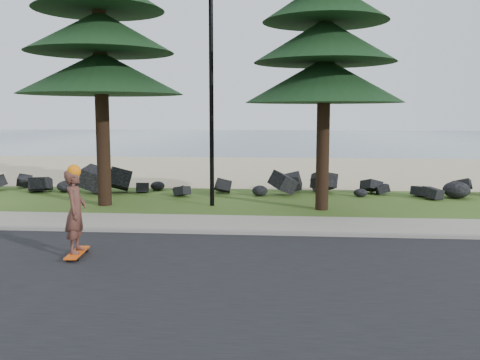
{
  "coord_description": "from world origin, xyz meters",
  "views": [
    {
      "loc": [
        2.38,
        -13.76,
        2.99
      ],
      "look_at": [
        1.19,
        0.0,
        1.25
      ],
      "focal_mm": 40.0,
      "sensor_mm": 36.0,
      "label": 1
    }
  ],
  "objects": [
    {
      "name": "ground",
      "position": [
        0.0,
        0.0,
        0.0
      ],
      "size": [
        160.0,
        160.0,
        0.0
      ],
      "primitive_type": "plane",
      "color": "#35541A",
      "rests_on": "ground"
    },
    {
      "name": "road",
      "position": [
        0.0,
        -4.5,
        0.01
      ],
      "size": [
        160.0,
        7.0,
        0.02
      ],
      "primitive_type": "cube",
      "color": "black",
      "rests_on": "ground"
    },
    {
      "name": "kerb",
      "position": [
        0.0,
        -0.9,
        0.05
      ],
      "size": [
        160.0,
        0.2,
        0.1
      ],
      "primitive_type": "cube",
      "color": "gray",
      "rests_on": "ground"
    },
    {
      "name": "sidewalk",
      "position": [
        0.0,
        0.2,
        0.04
      ],
      "size": [
        160.0,
        2.0,
        0.08
      ],
      "primitive_type": "cube",
      "color": "gray",
      "rests_on": "ground"
    },
    {
      "name": "beach_sand",
      "position": [
        0.0,
        14.5,
        0.01
      ],
      "size": [
        160.0,
        15.0,
        0.01
      ],
      "primitive_type": "cube",
      "color": "#CDB789",
      "rests_on": "ground"
    },
    {
      "name": "ocean",
      "position": [
        0.0,
        51.0,
        0.0
      ],
      "size": [
        160.0,
        58.0,
        0.01
      ],
      "primitive_type": "cube",
      "color": "#39536E",
      "rests_on": "ground"
    },
    {
      "name": "seawall_boulders",
      "position": [
        0.0,
        5.6,
        0.0
      ],
      "size": [
        60.0,
        2.4,
        1.1
      ],
      "primitive_type": null,
      "color": "black",
      "rests_on": "ground"
    },
    {
      "name": "lamp_post",
      "position": [
        0.0,
        3.2,
        4.13
      ],
      "size": [
        0.25,
        0.14,
        8.14
      ],
      "color": "black",
      "rests_on": "ground"
    },
    {
      "name": "skateboarder",
      "position": [
        -1.93,
        -3.27,
        0.97
      ],
      "size": [
        0.47,
        1.05,
        1.92
      ],
      "rotation": [
        0.0,
        0.0,
        1.67
      ],
      "color": "#E54F0D",
      "rests_on": "ground"
    }
  ]
}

